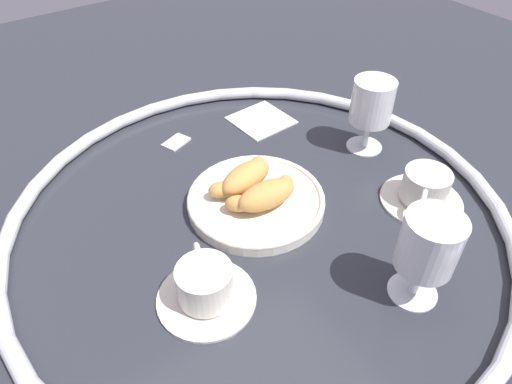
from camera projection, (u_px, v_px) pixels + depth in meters
ground_plane at (259, 218)px, 0.75m from camera, size 2.20×2.20×0.00m
table_chrome_rim at (259, 213)px, 0.74m from camera, size 0.80×0.80×0.02m
pastry_plate at (256, 200)px, 0.76m from camera, size 0.23×0.23×0.02m
croissant_large at (265, 195)px, 0.73m from camera, size 0.14×0.07×0.04m
croissant_small at (245, 177)px, 0.76m from camera, size 0.13×0.08×0.04m
coffee_cup_near at (424, 190)px, 0.76m from camera, size 0.14×0.14×0.06m
coffee_cup_far at (205, 286)px, 0.62m from camera, size 0.14×0.14×0.06m
juice_glass_left at (372, 105)px, 0.84m from camera, size 0.08×0.08×0.14m
juice_glass_right at (428, 247)px, 0.58m from camera, size 0.08×0.08×0.14m
sugar_packet at (176, 141)px, 0.90m from camera, size 0.06×0.05×0.01m
folded_napkin at (261, 119)px, 0.97m from camera, size 0.12×0.12×0.01m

